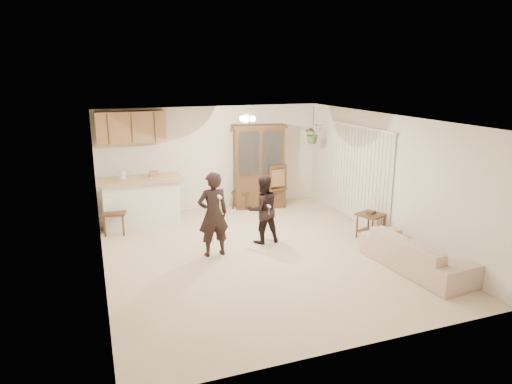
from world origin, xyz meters
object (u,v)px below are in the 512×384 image
object	(u,v)px
sofa	(417,250)
china_hutch	(259,167)
chair_bar	(115,220)
chair_hutch_left	(242,197)
child	(263,210)
adult	(213,208)
chair_hutch_right	(273,195)
side_table	(370,226)

from	to	relation	value
sofa	china_hutch	bearing A→B (deg)	10.30
chair_bar	chair_hutch_left	xyz separation A→B (m)	(3.08, 0.85, -0.02)
sofa	child	distance (m)	2.94
adult	child	xyz separation A→B (m)	(1.08, 0.31, -0.22)
adult	chair_hutch_right	world-z (taller)	adult
sofa	side_table	size ratio (longest dim) A/B	3.13
chair_hutch_right	side_table	bearing A→B (deg)	102.57
child	chair_hutch_right	world-z (taller)	child
side_table	chair_hutch_right	xyz separation A→B (m)	(-1.01, 2.74, 0.04)
sofa	chair_hutch_right	bearing A→B (deg)	6.61
adult	side_table	xyz separation A→B (m)	(3.22, -0.23, -0.63)
adult	side_table	distance (m)	3.29
china_hutch	chair_hutch_left	world-z (taller)	china_hutch
chair_hutch_left	sofa	bearing A→B (deg)	-32.87
china_hutch	side_table	xyz separation A→B (m)	(1.34, -2.89, -0.75)
chair_bar	chair_hutch_left	bearing A→B (deg)	29.98
sofa	adult	xyz separation A→B (m)	(-3.08, 1.83, 0.53)
child	chair_bar	size ratio (longest dim) A/B	1.31
chair_bar	chair_hutch_left	world-z (taller)	chair_bar
sofa	adult	bearing A→B (deg)	54.56
sofa	china_hutch	size ratio (longest dim) A/B	0.91
chair_bar	adult	bearing A→B (deg)	-34.14
side_table	chair_hutch_left	size ratio (longest dim) A/B	0.63
child	china_hutch	xyz separation A→B (m)	(0.79, 2.35, 0.34)
child	china_hutch	distance (m)	2.50
chair_bar	chair_hutch_right	distance (m)	3.90
side_table	chair_hutch_left	distance (m)	3.43
sofa	chair_hutch_right	size ratio (longest dim) A/B	1.69
child	side_table	xyz separation A→B (m)	(2.14, -0.54, -0.41)
chair_hutch_left	china_hutch	bearing A→B (deg)	30.97
child	chair_hutch_left	bearing A→B (deg)	-99.88
child	chair_hutch_right	xyz separation A→B (m)	(1.13, 2.20, -0.36)
chair_hutch_left	chair_hutch_right	bearing A→B (deg)	22.63
side_table	adult	bearing A→B (deg)	175.83
china_hutch	chair_bar	world-z (taller)	china_hutch
sofa	chair_hutch_right	world-z (taller)	chair_hutch_right
sofa	chair_hutch_left	bearing A→B (deg)	15.02
sofa	chair_bar	xyz separation A→B (m)	(-4.71, 3.69, -0.08)
china_hutch	chair_hutch_left	distance (m)	0.86
sofa	chair_hutch_left	size ratio (longest dim) A/B	1.96
china_hutch	side_table	size ratio (longest dim) A/B	3.43
adult	sofa	bearing A→B (deg)	145.22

